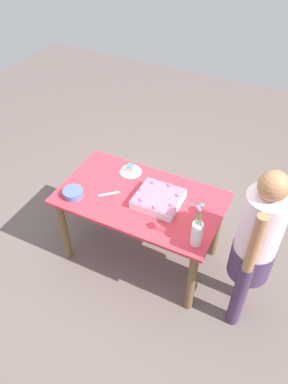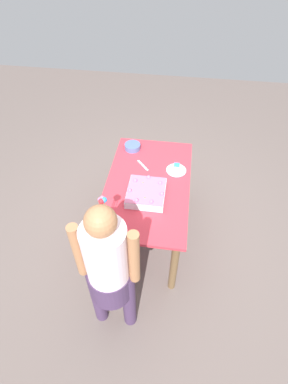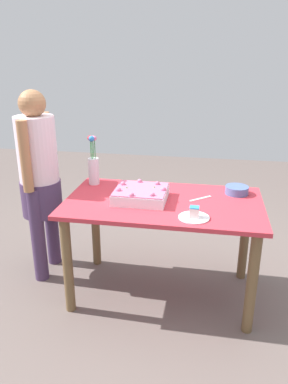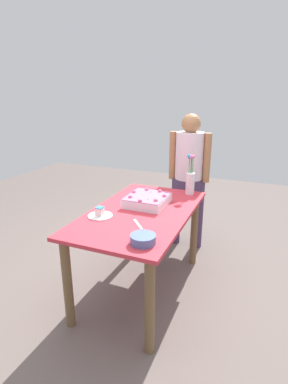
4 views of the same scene
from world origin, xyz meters
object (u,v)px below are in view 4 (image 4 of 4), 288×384
cake_knife (138,224)px  flower_vase (190,180)px  person_standing (189,174)px  serving_plate_with_slice (100,214)px  fruit_bowl (143,239)px  sheet_cake (147,200)px

cake_knife → flower_vase: flower_vase is taller
person_standing → flower_vase: bearing=16.2°
flower_vase → person_standing: 0.42m
cake_knife → flower_vase: bearing=-52.9°
flower_vase → person_standing: (-0.40, -0.12, -0.05)m
serving_plate_with_slice → person_standing: person_standing is taller
serving_plate_with_slice → cake_knife: 0.34m
flower_vase → cake_knife: bearing=-11.9°
serving_plate_with_slice → cake_knife: serving_plate_with_slice is taller
serving_plate_with_slice → fruit_bowl: size_ratio=1.16×
sheet_cake → serving_plate_with_slice: bearing=-32.6°
sheet_cake → fruit_bowl: (0.67, 0.24, -0.01)m
cake_knife → serving_plate_with_slice: bearing=44.2°
fruit_bowl → flower_vase: bearing=178.5°
serving_plate_with_slice → person_standing: (-1.22, 0.40, 0.07)m
sheet_cake → flower_vase: bearing=147.6°
fruit_bowl → person_standing: size_ratio=0.11×
fruit_bowl → person_standing: 1.51m
sheet_cake → serving_plate_with_slice: 0.46m
fruit_bowl → cake_knife: bearing=-149.9°
cake_knife → sheet_cake: bearing=-28.5°
flower_vase → fruit_bowl: 1.11m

